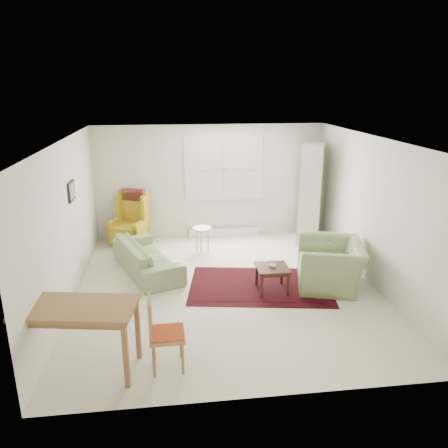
{
  "coord_description": "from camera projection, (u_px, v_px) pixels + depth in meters",
  "views": [
    {
      "loc": [
        -0.88,
        -6.68,
        3.3
      ],
      "look_at": [
        0.0,
        0.3,
        1.05
      ],
      "focal_mm": 35.0,
      "sensor_mm": 36.0,
      "label": 1
    }
  ],
  "objects": [
    {
      "name": "rug",
      "position": [
        260.0,
        285.0,
        7.49
      ],
      "size": [
        2.61,
        1.9,
        0.02
      ],
      "primitive_type": null,
      "rotation": [
        0.0,
        0.0,
        -0.16
      ],
      "color": "black",
      "rests_on": "ground"
    },
    {
      "name": "armchair",
      "position": [
        330.0,
        260.0,
        7.4
      ],
      "size": [
        1.31,
        1.42,
        0.93
      ],
      "primitive_type": "imported",
      "rotation": [
        0.0,
        0.0,
        -1.82
      ],
      "color": "#788F5F",
      "rests_on": "ground"
    },
    {
      "name": "room",
      "position": [
        226.0,
        214.0,
        7.24
      ],
      "size": [
        5.04,
        5.54,
        2.51
      ],
      "color": "silver",
      "rests_on": "ground"
    },
    {
      "name": "stool",
      "position": [
        202.0,
        239.0,
        8.99
      ],
      "size": [
        0.48,
        0.48,
        0.52
      ],
      "primitive_type": null,
      "rotation": [
        0.0,
        0.0,
        0.29
      ],
      "color": "white",
      "rests_on": "ground"
    },
    {
      "name": "desk_chair",
      "position": [
        167.0,
        333.0,
        5.21
      ],
      "size": [
        0.43,
        0.43,
        0.95
      ],
      "primitive_type": null,
      "rotation": [
        0.0,
        0.0,
        1.61
      ],
      "color": "olive",
      "rests_on": "ground"
    },
    {
      "name": "wingback_chair",
      "position": [
        128.0,
        219.0,
        9.25
      ],
      "size": [
        0.89,
        0.92,
        1.17
      ],
      "primitive_type": null,
      "rotation": [
        0.0,
        0.0,
        -0.39
      ],
      "color": "#B8981C",
      "rests_on": "ground"
    },
    {
      "name": "coffee_table",
      "position": [
        272.0,
        278.0,
        7.29
      ],
      "size": [
        0.53,
        0.53,
        0.43
      ],
      "primitive_type": null,
      "rotation": [
        0.0,
        0.0,
        -0.01
      ],
      "color": "#3D1B13",
      "rests_on": "ground"
    },
    {
      "name": "cabinet",
      "position": [
        310.0,
        194.0,
        9.35
      ],
      "size": [
        0.71,
        0.95,
        2.13
      ],
      "primitive_type": null,
      "rotation": [
        0.0,
        0.0,
        -0.35
      ],
      "color": "silver",
      "rests_on": "ground"
    },
    {
      "name": "desk",
      "position": [
        80.0,
        339.0,
        5.17
      ],
      "size": [
        1.46,
        0.91,
        0.86
      ],
      "primitive_type": null,
      "rotation": [
        0.0,
        0.0,
        -0.17
      ],
      "color": "olive",
      "rests_on": "ground"
    },
    {
      "name": "sofa",
      "position": [
        147.0,
        251.0,
        7.99
      ],
      "size": [
        1.41,
        2.09,
        0.79
      ],
      "primitive_type": "imported",
      "rotation": [
        0.0,
        0.0,
        1.94
      ],
      "color": "#788F5F",
      "rests_on": "ground"
    }
  ]
}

